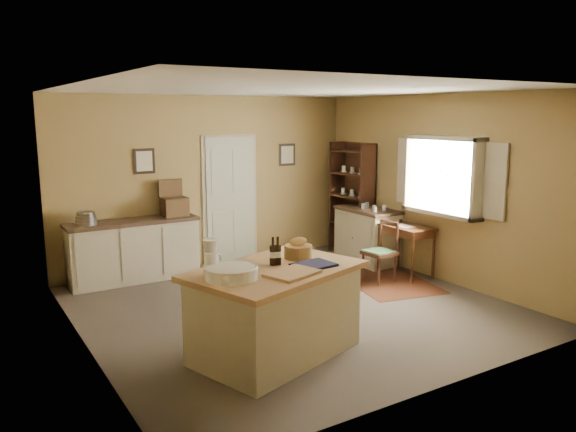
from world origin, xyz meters
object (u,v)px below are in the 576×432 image
object	(u,v)px
sideboard	(134,248)
shelving_unit	(354,199)
work_island	(274,309)
right_cabinet	(367,235)
writing_desk	(406,233)
desk_chair	(379,253)

from	to	relation	value
sideboard	shelving_unit	xyz separation A→B (m)	(3.69, -0.44, 0.48)
work_island	right_cabinet	world-z (taller)	work_island
sideboard	right_cabinet	bearing A→B (deg)	-15.92
right_cabinet	work_island	bearing A→B (deg)	-143.57
work_island	shelving_unit	xyz separation A→B (m)	(3.27, 2.87, 0.48)
sideboard	shelving_unit	size ratio (longest dim) A/B	0.97
sideboard	shelving_unit	world-z (taller)	shelving_unit
sideboard	right_cabinet	size ratio (longest dim) A/B	1.75
writing_desk	shelving_unit	world-z (taller)	shelving_unit
sideboard	writing_desk	bearing A→B (deg)	-28.20
work_island	sideboard	bearing A→B (deg)	79.74
work_island	right_cabinet	bearing A→B (deg)	18.81
work_island	sideboard	world-z (taller)	work_island
right_cabinet	sideboard	bearing A→B (deg)	164.08
desk_chair	shelving_unit	bearing A→B (deg)	60.44
desk_chair	right_cabinet	bearing A→B (deg)	54.95
sideboard	right_cabinet	world-z (taller)	sideboard
sideboard	desk_chair	distance (m)	3.57
right_cabinet	desk_chair	bearing A→B (deg)	-120.55
work_island	right_cabinet	xyz separation A→B (m)	(3.11, 2.30, -0.02)
writing_desk	right_cabinet	distance (m)	0.91
work_island	writing_desk	bearing A→B (deg)	6.74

